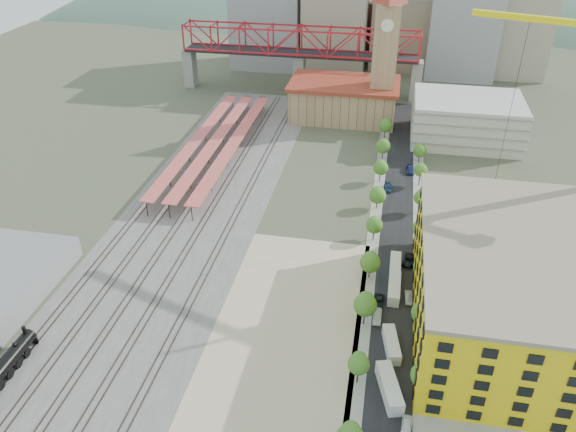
% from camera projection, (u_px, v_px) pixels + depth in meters
% --- Properties ---
extents(ground, '(400.00, 400.00, 0.00)m').
position_uv_depth(ground, '(327.00, 246.00, 132.36)').
color(ground, '#474C38').
rests_on(ground, ground).
extents(ballast_strip, '(36.00, 165.00, 0.06)m').
position_uv_depth(ballast_strip, '(204.00, 196.00, 152.75)').
color(ballast_strip, '#605E59').
rests_on(ballast_strip, ground).
extents(dirt_lot, '(28.00, 67.00, 0.06)m').
position_uv_depth(dirt_lot, '(284.00, 337.00, 106.66)').
color(dirt_lot, tan).
rests_on(dirt_lot, ground).
extents(street_asphalt, '(12.00, 170.00, 0.06)m').
position_uv_depth(street_asphalt, '(397.00, 220.00, 142.32)').
color(street_asphalt, black).
rests_on(street_asphalt, ground).
extents(sidewalk_west, '(3.00, 170.00, 0.04)m').
position_uv_depth(sidewalk_west, '(375.00, 218.00, 143.21)').
color(sidewalk_west, gray).
rests_on(sidewalk_west, ground).
extents(sidewalk_east, '(3.00, 170.00, 0.04)m').
position_uv_depth(sidewalk_east, '(419.00, 222.00, 141.44)').
color(sidewalk_east, gray).
rests_on(sidewalk_east, ground).
extents(construction_pad, '(50.00, 90.00, 0.06)m').
position_uv_depth(construction_pad, '(544.00, 329.00, 108.42)').
color(construction_pad, gray).
rests_on(construction_pad, ground).
extents(rail_tracks, '(26.56, 160.00, 0.18)m').
position_uv_depth(rail_tracks, '(198.00, 195.00, 152.97)').
color(rail_tracks, '#382B23').
rests_on(rail_tracks, ground).
extents(platform_canopies, '(16.00, 80.00, 4.12)m').
position_uv_depth(platform_canopies, '(215.00, 141.00, 174.45)').
color(platform_canopies, '#D85653').
rests_on(platform_canopies, ground).
extents(station_hall, '(38.00, 24.00, 13.10)m').
position_uv_depth(station_hall, '(344.00, 99.00, 198.19)').
color(station_hall, tan).
rests_on(station_hall, ground).
extents(clock_tower, '(12.00, 12.00, 52.00)m').
position_uv_depth(clock_tower, '(386.00, 39.00, 182.87)').
color(clock_tower, tan).
rests_on(clock_tower, ground).
extents(parking_garage, '(34.00, 26.00, 14.00)m').
position_uv_depth(parking_garage, '(466.00, 119.00, 181.42)').
color(parking_garage, silver).
rests_on(parking_garage, ground).
extents(truss_bridge, '(94.00, 9.60, 25.60)m').
position_uv_depth(truss_bridge, '(300.00, 45.00, 214.22)').
color(truss_bridge, gray).
rests_on(truss_bridge, ground).
extents(construction_building, '(44.60, 50.60, 18.80)m').
position_uv_depth(construction_building, '(539.00, 290.00, 103.97)').
color(construction_building, yellow).
rests_on(construction_building, ground).
extents(street_trees, '(15.40, 124.40, 8.00)m').
position_uv_depth(street_trees, '(396.00, 242.00, 133.98)').
color(street_trees, '#39691F').
rests_on(street_trees, ground).
extents(skyline, '(133.00, 46.00, 60.00)m').
position_uv_depth(skyline, '(390.00, 16.00, 238.13)').
color(skyline, '#9EA0A3').
rests_on(skyline, ground).
extents(distant_hills, '(647.00, 264.00, 227.00)m').
position_uv_depth(distant_hills, '(438.00, 136.00, 384.17)').
color(distant_hills, '#4C6B59').
rests_on(distant_hills, ground).
extents(site_trailer_a, '(5.26, 10.28, 2.72)m').
position_uv_depth(site_trailer_a, '(389.00, 388.00, 94.48)').
color(site_trailer_a, silver).
rests_on(site_trailer_a, ground).
extents(site_trailer_b, '(3.83, 8.90, 2.36)m').
position_uv_depth(site_trailer_b, '(391.00, 344.00, 103.37)').
color(site_trailer_b, silver).
rests_on(site_trailer_b, ground).
extents(site_trailer_c, '(2.51, 9.21, 2.51)m').
position_uv_depth(site_trailer_c, '(394.00, 289.00, 117.02)').
color(site_trailer_c, silver).
rests_on(site_trailer_c, ground).
extents(site_trailer_d, '(2.32, 8.78, 2.40)m').
position_uv_depth(site_trailer_d, '(395.00, 267.00, 123.57)').
color(site_trailer_d, silver).
rests_on(site_trailer_d, ground).
extents(car_1, '(1.63, 4.65, 1.53)m').
position_uv_depth(car_1, '(377.00, 316.00, 110.48)').
color(car_1, '#A4A4A9').
rests_on(car_1, ground).
extents(car_2, '(2.71, 5.07, 1.36)m').
position_uv_depth(car_2, '(378.00, 302.00, 114.33)').
color(car_2, black).
rests_on(car_2, ground).
extents(car_3, '(2.48, 5.07, 1.42)m').
position_uv_depth(car_3, '(388.00, 188.00, 155.47)').
color(car_3, navy).
rests_on(car_3, ground).
extents(car_4, '(2.12, 4.42, 1.46)m').
position_uv_depth(car_4, '(407.00, 427.00, 88.56)').
color(car_4, white).
rests_on(car_4, ground).
extents(car_5, '(1.69, 4.18, 1.35)m').
position_uv_depth(car_5, '(408.00, 298.00, 115.47)').
color(car_5, '#9A9B9F').
rests_on(car_5, ground).
extents(car_6, '(3.14, 5.51, 1.45)m').
position_uv_depth(car_6, '(409.00, 260.00, 126.48)').
color(car_6, black).
rests_on(car_6, ground).
extents(car_7, '(2.44, 5.55, 1.59)m').
position_uv_depth(car_7, '(410.00, 170.00, 164.65)').
color(car_7, navy).
rests_on(car_7, ground).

